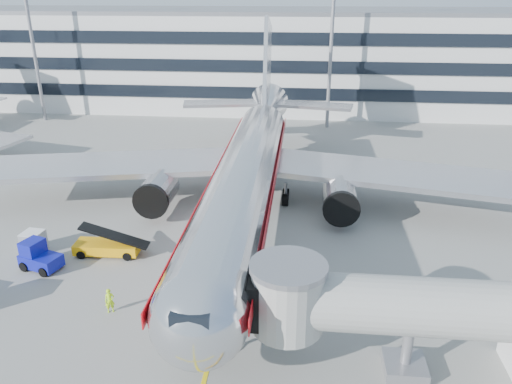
# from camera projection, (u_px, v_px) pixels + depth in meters

# --- Properties ---
(ground) EXTENTS (180.00, 180.00, 0.00)m
(ground) POSITION_uv_depth(u_px,v_px,m) (231.00, 280.00, 34.95)
(ground) COLOR gray
(ground) RESTS_ON ground
(lead_in_line) EXTENTS (0.25, 70.00, 0.01)m
(lead_in_line) POSITION_uv_depth(u_px,v_px,m) (247.00, 219.00, 44.14)
(lead_in_line) COLOR yellow
(lead_in_line) RESTS_ON ground
(main_jet) EXTENTS (50.95, 48.70, 16.06)m
(main_jet) POSITION_uv_depth(u_px,v_px,m) (249.00, 167.00, 44.11)
(main_jet) COLOR silver
(main_jet) RESTS_ON ground
(jet_bridge) EXTENTS (17.80, 4.50, 7.00)m
(jet_bridge) POSITION_uv_depth(u_px,v_px,m) (447.00, 313.00, 25.00)
(jet_bridge) COLOR silver
(jet_bridge) RESTS_ON ground
(terminal) EXTENTS (150.00, 24.25, 15.60)m
(terminal) POSITION_uv_depth(u_px,v_px,m) (279.00, 57.00, 85.25)
(terminal) COLOR silver
(terminal) RESTS_ON ground
(light_mast_west) EXTENTS (2.40, 1.20, 25.45)m
(light_mast_west) POSITION_uv_depth(u_px,v_px,m) (29.00, 18.00, 71.06)
(light_mast_west) COLOR gray
(light_mast_west) RESTS_ON ground
(light_mast_centre) EXTENTS (2.40, 1.20, 25.45)m
(light_mast_centre) POSITION_uv_depth(u_px,v_px,m) (333.00, 20.00, 67.15)
(light_mast_centre) COLOR gray
(light_mast_centre) RESTS_ON ground
(belt_loader) EXTENTS (5.15, 1.98, 2.46)m
(belt_loader) POSITION_uv_depth(u_px,v_px,m) (107.00, 246.00, 38.06)
(belt_loader) COLOR #E9A009
(belt_loader) RESTS_ON ground
(baggage_tug) EXTENTS (3.23, 2.54, 2.15)m
(baggage_tug) POSITION_uv_depth(u_px,v_px,m) (39.00, 257.00, 36.10)
(baggage_tug) COLOR #0D1397
(baggage_tug) RESTS_ON ground
(cargo_container_right) EXTENTS (1.62, 1.62, 1.57)m
(cargo_container_right) POSITION_uv_depth(u_px,v_px,m) (34.00, 241.00, 38.60)
(cargo_container_right) COLOR #B7B9BE
(cargo_container_right) RESTS_ON ground
(ramp_worker) EXTENTS (0.71, 0.61, 1.63)m
(ramp_worker) POSITION_uv_depth(u_px,v_px,m) (110.00, 301.00, 31.25)
(ramp_worker) COLOR #B7F119
(ramp_worker) RESTS_ON ground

